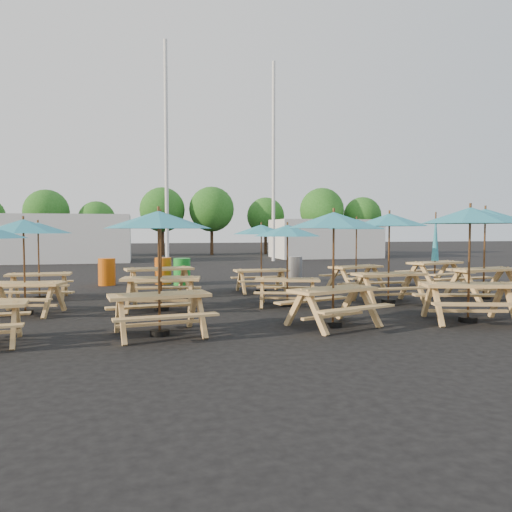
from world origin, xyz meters
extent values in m
plane|color=black|center=(0.00, 0.00, 0.00)|extent=(120.00, 120.00, 0.00)
cube|color=tan|center=(-5.99, -1.33, 0.69)|extent=(1.80, 1.05, 0.06)
cube|color=tan|center=(-6.15, -1.93, 0.42)|extent=(1.69, 0.64, 0.04)
cube|color=tan|center=(-5.84, -0.73, 0.42)|extent=(1.69, 0.64, 0.04)
cylinder|color=black|center=(-5.99, -1.33, 0.05)|extent=(0.34, 0.34, 0.09)
cylinder|color=brown|center=(-5.99, -1.33, 1.08)|extent=(0.04, 0.04, 2.16)
cone|color=teal|center=(-5.99, -1.33, 1.99)|extent=(2.20, 2.20, 0.30)
cube|color=tan|center=(-6.17, 1.28, 0.68)|extent=(1.68, 0.70, 0.06)
cube|color=tan|center=(-6.15, 0.67, 0.41)|extent=(1.67, 0.28, 0.04)
cube|color=tan|center=(-6.19, 1.89, 0.41)|extent=(1.67, 0.28, 0.04)
cylinder|color=black|center=(-6.17, 1.28, 0.05)|extent=(0.33, 0.33, 0.09)
cylinder|color=brown|center=(-6.17, 1.28, 1.06)|extent=(0.04, 0.04, 2.12)
cone|color=teal|center=(-6.17, 1.28, 1.95)|extent=(1.84, 1.84, 0.29)
cube|color=tan|center=(-3.14, -4.29, 0.73)|extent=(1.85, 0.94, 0.06)
cube|color=tan|center=(-3.05, -4.93, 0.44)|extent=(1.78, 0.50, 0.04)
cube|color=tan|center=(-3.24, -3.65, 0.44)|extent=(1.78, 0.50, 0.04)
cylinder|color=black|center=(-3.14, -4.29, 0.05)|extent=(0.35, 0.35, 0.10)
cylinder|color=brown|center=(-3.14, -4.29, 1.13)|extent=(0.04, 0.04, 2.26)
cone|color=teal|center=(-3.14, -4.29, 2.08)|extent=(2.16, 2.16, 0.31)
cube|color=tan|center=(-2.99, -1.41, 0.75)|extent=(1.91, 1.00, 0.06)
cube|color=tan|center=(-3.10, -2.06, 0.45)|extent=(1.83, 0.55, 0.04)
cube|color=tan|center=(-2.88, -0.75, 0.45)|extent=(1.83, 0.55, 0.04)
cylinder|color=black|center=(-2.99, -1.41, 0.05)|extent=(0.36, 0.36, 0.10)
cylinder|color=brown|center=(-2.99, -1.41, 1.16)|extent=(0.04, 0.04, 2.32)
cone|color=teal|center=(-2.99, -1.41, 2.14)|extent=(2.25, 2.25, 0.32)
cube|color=tan|center=(-2.93, 1.21, 0.78)|extent=(1.99, 1.03, 0.06)
cube|color=tan|center=(-2.82, 0.53, 0.47)|extent=(1.91, 0.56, 0.04)
cube|color=tan|center=(-3.04, 1.90, 0.47)|extent=(1.91, 0.56, 0.04)
cylinder|color=black|center=(-2.93, 1.21, 0.05)|extent=(0.38, 0.38, 0.11)
cylinder|color=brown|center=(-2.93, 1.21, 1.21)|extent=(0.05, 0.05, 2.42)
cone|color=teal|center=(-2.93, 1.21, 2.23)|extent=(2.34, 2.34, 0.34)
cube|color=tan|center=(0.21, -4.23, 0.73)|extent=(1.90, 1.25, 0.06)
cube|color=tan|center=(0.43, -4.84, 0.44)|extent=(1.75, 0.83, 0.04)
cube|color=tan|center=(-0.01, -3.61, 0.44)|extent=(1.75, 0.83, 0.04)
cylinder|color=black|center=(0.21, -4.23, 0.05)|extent=(0.35, 0.35, 0.10)
cylinder|color=brown|center=(0.21, -4.23, 1.13)|extent=(0.04, 0.04, 2.27)
cone|color=teal|center=(0.21, -4.23, 2.09)|extent=(2.44, 2.44, 0.32)
cube|color=tan|center=(0.10, -1.47, 0.66)|extent=(1.71, 1.05, 0.05)
cube|color=tan|center=(-0.06, -2.04, 0.40)|extent=(1.60, 0.67, 0.04)
cube|color=tan|center=(0.27, -0.91, 0.40)|extent=(1.60, 0.67, 0.04)
cylinder|color=black|center=(0.10, -1.47, 0.04)|extent=(0.32, 0.32, 0.09)
cylinder|color=brown|center=(0.10, -1.47, 1.02)|extent=(0.04, 0.04, 2.04)
cone|color=teal|center=(0.10, -1.47, 1.88)|extent=(2.14, 2.14, 0.28)
cube|color=tan|center=(0.13, 1.34, 0.67)|extent=(1.63, 0.65, 0.05)
cube|color=tan|center=(0.13, 0.74, 0.41)|extent=(1.63, 0.25, 0.04)
cube|color=tan|center=(0.12, 1.93, 0.41)|extent=(1.63, 0.25, 0.04)
cylinder|color=black|center=(0.13, 1.34, 0.05)|extent=(0.33, 0.33, 0.09)
cylinder|color=brown|center=(0.13, 1.34, 1.04)|extent=(0.04, 0.04, 2.08)
cone|color=teal|center=(0.13, 1.34, 1.91)|extent=(1.77, 1.77, 0.29)
cube|color=tan|center=(3.11, -4.40, 0.77)|extent=(1.99, 1.20, 0.06)
cube|color=tan|center=(2.93, -5.06, 0.47)|extent=(1.87, 0.75, 0.04)
cube|color=tan|center=(3.30, -3.74, 0.47)|extent=(1.87, 0.75, 0.04)
cylinder|color=black|center=(3.11, -4.40, 0.05)|extent=(0.37, 0.37, 0.10)
cylinder|color=brown|center=(3.11, -4.40, 1.19)|extent=(0.05, 0.05, 2.38)
cone|color=teal|center=(3.11, -4.40, 2.20)|extent=(2.47, 2.47, 0.33)
cube|color=tan|center=(2.80, -1.61, 0.75)|extent=(1.85, 0.77, 0.06)
cube|color=tan|center=(2.82, -2.29, 0.46)|extent=(1.84, 0.31, 0.04)
cube|color=tan|center=(2.78, -0.94, 0.46)|extent=(1.84, 0.31, 0.04)
cylinder|color=black|center=(2.80, -1.61, 0.05)|extent=(0.37, 0.37, 0.10)
cylinder|color=brown|center=(2.80, -1.61, 1.17)|extent=(0.04, 0.04, 2.34)
cone|color=teal|center=(2.80, -1.61, 2.16)|extent=(2.03, 2.03, 0.33)
cube|color=tan|center=(3.22, 1.30, 0.73)|extent=(1.90, 1.25, 0.06)
cube|color=tan|center=(3.44, 0.69, 0.44)|extent=(1.75, 0.83, 0.04)
cube|color=tan|center=(3.00, 1.91, 0.44)|extent=(1.75, 0.83, 0.04)
cylinder|color=black|center=(3.22, 1.30, 0.05)|extent=(0.35, 0.35, 0.10)
cylinder|color=brown|center=(3.22, 1.30, 1.13)|extent=(0.04, 0.04, 2.26)
cone|color=teal|center=(3.22, 1.30, 2.08)|extent=(2.43, 2.43, 0.31)
cube|color=tan|center=(5.80, -1.41, 0.80)|extent=(2.04, 1.02, 0.07)
cube|color=tan|center=(5.89, -2.12, 0.49)|extent=(1.98, 0.53, 0.04)
cube|color=tan|center=(5.70, -0.70, 0.49)|extent=(1.98, 0.53, 0.04)
cylinder|color=black|center=(5.80, -1.41, 0.05)|extent=(0.39, 0.39, 0.11)
cylinder|color=brown|center=(5.80, -1.41, 1.25)|extent=(0.05, 0.05, 2.50)
cone|color=teal|center=(5.80, -1.41, 2.30)|extent=(2.37, 2.37, 0.35)
cube|color=tan|center=(6.12, 1.44, 0.80)|extent=(2.09, 1.30, 0.07)
cube|color=tan|center=(6.33, 0.75, 0.49)|extent=(1.95, 0.83, 0.04)
cube|color=tan|center=(5.91, 2.12, 0.49)|extent=(1.95, 0.83, 0.04)
cylinder|color=black|center=(6.12, 1.44, 0.05)|extent=(0.39, 0.39, 0.11)
cylinder|color=brown|center=(6.12, 1.44, 1.25)|extent=(0.05, 0.05, 2.50)
cone|color=teal|center=(6.12, 1.44, 1.68)|extent=(0.24, 0.24, 1.63)
cylinder|color=#CB560B|center=(-4.57, 4.41, 0.46)|extent=(0.58, 0.58, 0.93)
cylinder|color=#CB560B|center=(-2.67, 4.41, 0.46)|extent=(0.58, 0.58, 0.93)
cylinder|color=#1A922B|center=(-2.06, 3.88, 0.46)|extent=(0.58, 0.58, 0.93)
cylinder|color=gray|center=(2.05, 4.07, 0.46)|extent=(0.58, 0.58, 0.93)
cylinder|color=silver|center=(-2.00, 14.00, 6.00)|extent=(0.20, 0.20, 12.00)
cylinder|color=silver|center=(4.50, 16.00, 6.00)|extent=(0.20, 0.20, 12.00)
cube|color=silver|center=(-8.00, 18.00, 1.40)|extent=(8.00, 4.00, 2.80)
cube|color=silver|center=(9.00, 19.00, 1.30)|extent=(7.00, 4.00, 2.60)
cylinder|color=#382314|center=(-9.74, 23.90, 1.07)|extent=(0.24, 0.24, 2.14)
sphere|color=#1E5919|center=(-9.74, 23.90, 3.16)|extent=(3.11, 3.11, 3.11)
cylinder|color=#382314|center=(-6.39, 23.65, 0.89)|extent=(0.24, 0.24, 1.78)
sphere|color=#1E5919|center=(-6.39, 23.65, 2.63)|extent=(2.59, 2.59, 2.59)
cylinder|color=#382314|center=(-1.75, 24.72, 1.16)|extent=(0.24, 0.24, 2.31)
sphere|color=#1E5919|center=(-1.75, 24.72, 3.41)|extent=(3.36, 3.36, 3.36)
cylinder|color=#382314|center=(1.90, 24.26, 1.17)|extent=(0.24, 0.24, 2.35)
sphere|color=#1E5919|center=(1.90, 24.26, 3.47)|extent=(3.41, 3.41, 3.41)
cylinder|color=#382314|center=(6.22, 24.67, 1.01)|extent=(0.24, 0.24, 2.02)
sphere|color=#1E5919|center=(6.22, 24.67, 2.98)|extent=(2.94, 2.94, 2.94)
cylinder|color=#382314|center=(10.23, 22.90, 1.16)|extent=(0.24, 0.24, 2.32)
sphere|color=#1E5919|center=(10.23, 22.90, 3.43)|extent=(3.38, 3.38, 3.38)
cylinder|color=#382314|center=(13.63, 22.92, 1.02)|extent=(0.24, 0.24, 2.03)
sphere|color=#1E5919|center=(13.63, 22.92, 3.00)|extent=(2.95, 2.95, 2.95)
camera|label=1|loc=(-3.49, -13.34, 1.90)|focal=35.00mm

